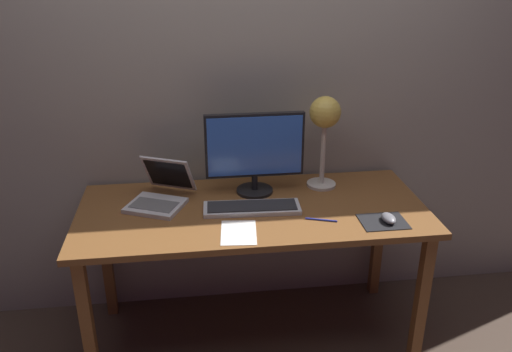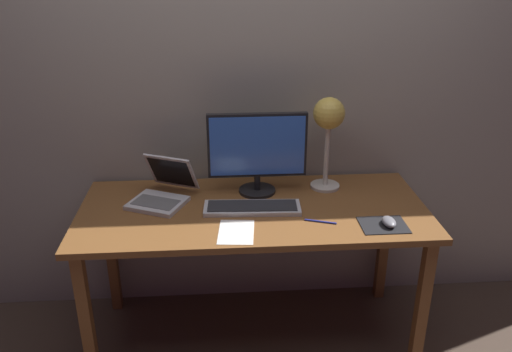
{
  "view_description": "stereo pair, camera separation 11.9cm",
  "coord_description": "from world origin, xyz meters",
  "px_view_note": "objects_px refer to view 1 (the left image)",
  "views": [
    {
      "loc": [
        -0.26,
        -2.14,
        1.83
      ],
      "look_at": [
        0.01,
        -0.05,
        0.92
      ],
      "focal_mm": 36.65,
      "sensor_mm": 36.0,
      "label": 1
    },
    {
      "loc": [
        -0.14,
        -2.15,
        1.83
      ],
      "look_at": [
        0.01,
        -0.05,
        0.92
      ],
      "focal_mm": 36.65,
      "sensor_mm": 36.0,
      "label": 2
    }
  ],
  "objects_px": {
    "keyboard_main": "(252,208)",
    "laptop": "(162,190)",
    "monitor": "(255,150)",
    "desk_lamp": "(325,120)",
    "pen": "(321,220)",
    "mouse": "(389,218)"
  },
  "relations": [
    {
      "from": "monitor",
      "to": "pen",
      "type": "bearing_deg",
      "value": -52.58
    },
    {
      "from": "monitor",
      "to": "pen",
      "type": "height_order",
      "value": "monitor"
    },
    {
      "from": "laptop",
      "to": "keyboard_main",
      "type": "bearing_deg",
      "value": -19.69
    },
    {
      "from": "keyboard_main",
      "to": "desk_lamp",
      "type": "height_order",
      "value": "desk_lamp"
    },
    {
      "from": "monitor",
      "to": "laptop",
      "type": "distance_m",
      "value": 0.48
    },
    {
      "from": "monitor",
      "to": "keyboard_main",
      "type": "height_order",
      "value": "monitor"
    },
    {
      "from": "desk_lamp",
      "to": "keyboard_main",
      "type": "bearing_deg",
      "value": -149.58
    },
    {
      "from": "keyboard_main",
      "to": "desk_lamp",
      "type": "distance_m",
      "value": 0.55
    },
    {
      "from": "monitor",
      "to": "mouse",
      "type": "relative_size",
      "value": 4.92
    },
    {
      "from": "keyboard_main",
      "to": "pen",
      "type": "bearing_deg",
      "value": -25.67
    },
    {
      "from": "laptop",
      "to": "pen",
      "type": "xyz_separation_m",
      "value": [
        0.7,
        -0.29,
        -0.05
      ]
    },
    {
      "from": "pen",
      "to": "monitor",
      "type": "bearing_deg",
      "value": 127.42
    },
    {
      "from": "pen",
      "to": "laptop",
      "type": "bearing_deg",
      "value": 157.77
    },
    {
      "from": "laptop",
      "to": "mouse",
      "type": "distance_m",
      "value": 1.04
    },
    {
      "from": "mouse",
      "to": "pen",
      "type": "xyz_separation_m",
      "value": [
        -0.29,
        0.05,
        -0.02
      ]
    },
    {
      "from": "desk_lamp",
      "to": "pen",
      "type": "distance_m",
      "value": 0.51
    },
    {
      "from": "monitor",
      "to": "keyboard_main",
      "type": "relative_size",
      "value": 1.06
    },
    {
      "from": "pen",
      "to": "keyboard_main",
      "type": "bearing_deg",
      "value": 154.33
    },
    {
      "from": "keyboard_main",
      "to": "laptop",
      "type": "relative_size",
      "value": 1.19
    },
    {
      "from": "keyboard_main",
      "to": "mouse",
      "type": "xyz_separation_m",
      "value": [
        0.58,
        -0.19,
        0.01
      ]
    },
    {
      "from": "mouse",
      "to": "laptop",
      "type": "bearing_deg",
      "value": 161.08
    },
    {
      "from": "monitor",
      "to": "pen",
      "type": "distance_m",
      "value": 0.47
    }
  ]
}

